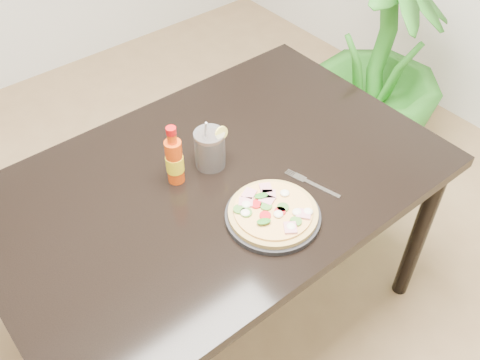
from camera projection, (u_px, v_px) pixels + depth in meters
dining_table at (216, 196)px, 1.70m from camera, size 1.40×0.90×0.75m
plate at (273, 216)px, 1.52m from camera, size 0.27×0.27×0.02m
pizza at (273, 211)px, 1.50m from camera, size 0.25×0.25×0.03m
hot_sauce_bottle at (174, 160)px, 1.58m from camera, size 0.06×0.06×0.20m
cola_cup at (210, 150)px, 1.64m from camera, size 0.10×0.10×0.19m
fork at (311, 183)px, 1.62m from camera, size 0.06×0.19×0.00m
houseplant at (381, 61)px, 2.48m from camera, size 0.86×0.86×1.10m
plant_pot at (365, 134)px, 2.78m from camera, size 0.28×0.28×0.22m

